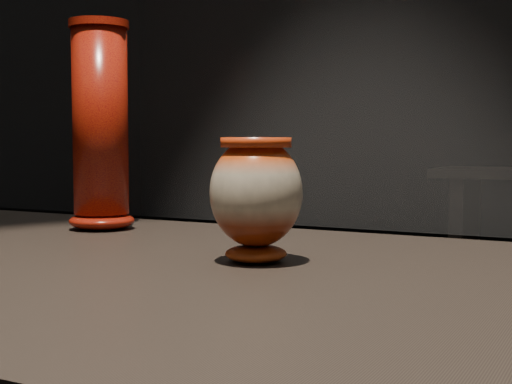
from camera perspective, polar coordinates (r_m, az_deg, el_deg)
main_vase at (r=0.88m, az=0.00°, el=-0.18°), size 0.13×0.13×0.15m
tall_vase at (r=1.24m, az=-12.34°, el=4.93°), size 0.14×0.14×0.35m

